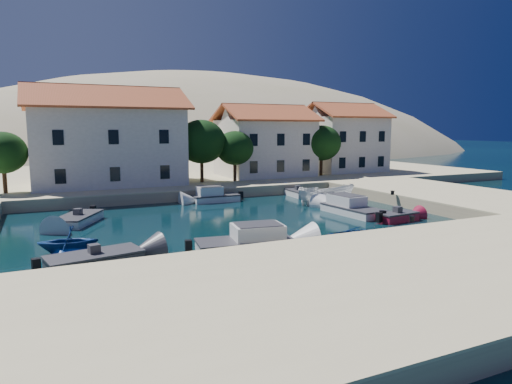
% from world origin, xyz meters
% --- Properties ---
extents(ground, '(400.00, 400.00, 0.00)m').
position_xyz_m(ground, '(0.00, 0.00, 0.00)').
color(ground, black).
rests_on(ground, ground).
extents(quay_south, '(52.00, 12.00, 1.00)m').
position_xyz_m(quay_south, '(0.00, -6.00, 0.50)').
color(quay_south, '#C7B788').
rests_on(quay_south, ground).
extents(quay_east, '(11.00, 20.00, 1.00)m').
position_xyz_m(quay_east, '(20.50, 10.00, 0.50)').
color(quay_east, '#C7B788').
rests_on(quay_east, ground).
extents(quay_north, '(80.00, 36.00, 1.00)m').
position_xyz_m(quay_north, '(2.00, 38.00, 0.50)').
color(quay_north, '#C7B788').
rests_on(quay_north, ground).
extents(hills, '(254.00, 176.00, 99.00)m').
position_xyz_m(hills, '(20.64, 123.62, -23.40)').
color(hills, tan).
rests_on(hills, ground).
extents(building_left, '(14.70, 9.45, 9.70)m').
position_xyz_m(building_left, '(-6.00, 28.00, 5.94)').
color(building_left, beige).
rests_on(building_left, quay_north).
extents(building_mid, '(10.50, 8.40, 8.30)m').
position_xyz_m(building_mid, '(12.00, 29.00, 5.22)').
color(building_mid, beige).
rests_on(building_mid, quay_north).
extents(building_right, '(9.45, 8.40, 8.80)m').
position_xyz_m(building_right, '(24.00, 30.00, 5.47)').
color(building_right, beige).
rests_on(building_right, quay_north).
extents(trees, '(37.30, 5.30, 6.45)m').
position_xyz_m(trees, '(4.51, 25.46, 4.84)').
color(trees, '#382314').
rests_on(trees, quay_north).
extents(bollards, '(29.36, 9.56, 0.30)m').
position_xyz_m(bollards, '(2.80, 3.87, 1.15)').
color(bollards, black).
rests_on(bollards, ground).
extents(motorboat_grey_sw, '(4.69, 2.77, 1.25)m').
position_xyz_m(motorboat_grey_sw, '(-9.97, 2.94, 0.29)').
color(motorboat_grey_sw, '#343339').
rests_on(motorboat_grey_sw, ground).
extents(cabin_cruiser_south, '(5.47, 2.96, 1.60)m').
position_xyz_m(cabin_cruiser_south, '(-2.33, 2.33, 0.48)').
color(cabin_cruiser_south, silver).
rests_on(cabin_cruiser_south, ground).
extents(rowboat_south, '(4.61, 3.52, 0.89)m').
position_xyz_m(rowboat_south, '(5.02, 1.50, 0.00)').
color(rowboat_south, navy).
rests_on(rowboat_south, ground).
extents(motorboat_red_se, '(3.23, 1.71, 1.25)m').
position_xyz_m(motorboat_red_se, '(10.71, 4.99, 0.30)').
color(motorboat_red_se, maroon).
rests_on(motorboat_red_se, ground).
extents(cabin_cruiser_east, '(2.56, 5.55, 1.60)m').
position_xyz_m(cabin_cruiser_east, '(9.39, 8.42, 0.48)').
color(cabin_cruiser_east, silver).
rests_on(cabin_cruiser_east, ground).
extents(boat_east, '(5.33, 3.17, 1.93)m').
position_xyz_m(boat_east, '(10.00, 12.94, 0.00)').
color(boat_east, silver).
rests_on(boat_east, ground).
extents(motorboat_white_ne, '(1.88, 3.66, 1.25)m').
position_xyz_m(motorboat_white_ne, '(10.45, 18.52, 0.30)').
color(motorboat_white_ne, silver).
rests_on(motorboat_white_ne, ground).
extents(rowboat_west, '(3.50, 3.17, 1.60)m').
position_xyz_m(rowboat_west, '(-10.99, 5.93, 0.00)').
color(rowboat_west, navy).
rests_on(rowboat_west, ground).
extents(motorboat_white_west, '(3.82, 4.85, 1.25)m').
position_xyz_m(motorboat_white_west, '(-9.95, 13.81, 0.29)').
color(motorboat_white_west, silver).
rests_on(motorboat_white_west, ground).
extents(cabin_cruiser_north, '(4.20, 1.82, 1.60)m').
position_xyz_m(cabin_cruiser_north, '(2.00, 18.67, 0.48)').
color(cabin_cruiser_north, silver).
rests_on(cabin_cruiser_north, ground).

